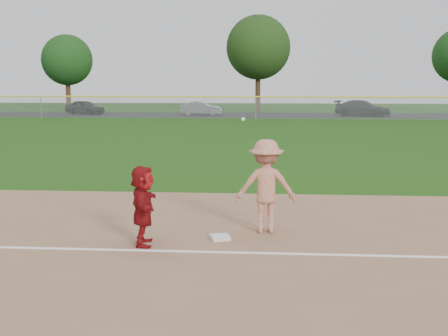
# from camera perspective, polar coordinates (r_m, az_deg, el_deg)

# --- Properties ---
(ground) EXTENTS (160.00, 160.00, 0.00)m
(ground) POSITION_cam_1_polar(r_m,az_deg,el_deg) (11.58, -0.56, -7.49)
(ground) COLOR #1B460D
(ground) RESTS_ON ground
(foul_line) EXTENTS (60.00, 0.10, 0.01)m
(foul_line) POSITION_cam_1_polar(r_m,az_deg,el_deg) (10.81, -0.92, -8.53)
(foul_line) COLOR white
(foul_line) RESTS_ON infield_dirt
(parking_asphalt) EXTENTS (120.00, 10.00, 0.01)m
(parking_asphalt) POSITION_cam_1_polar(r_m,az_deg,el_deg) (57.19, 3.35, 5.39)
(parking_asphalt) COLOR black
(parking_asphalt) RESTS_ON ground
(first_base) EXTENTS (0.46, 0.46, 0.08)m
(first_base) POSITION_cam_1_polar(r_m,az_deg,el_deg) (11.66, -0.40, -7.07)
(first_base) COLOR silver
(first_base) RESTS_ON infield_dirt
(base_runner) EXTENTS (0.71, 1.54, 1.60)m
(base_runner) POSITION_cam_1_polar(r_m,az_deg,el_deg) (11.22, -8.23, -3.80)
(base_runner) COLOR maroon
(base_runner) RESTS_ON infield_dirt
(car_left) EXTENTS (4.65, 3.36, 1.47)m
(car_left) POSITION_cam_1_polar(r_m,az_deg,el_deg) (60.30, -13.95, 6.02)
(car_left) COLOR black
(car_left) RESTS_ON parking_asphalt
(car_mid) EXTENTS (4.28, 1.81, 1.37)m
(car_mid) POSITION_cam_1_polar(r_m,az_deg,el_deg) (57.07, -2.35, 6.09)
(car_mid) COLOR #5A5D62
(car_mid) RESTS_ON parking_asphalt
(car_right) EXTENTS (5.78, 3.88, 1.55)m
(car_right) POSITION_cam_1_polar(r_m,az_deg,el_deg) (56.87, 13.91, 5.92)
(car_right) COLOR black
(car_right) RESTS_ON parking_asphalt
(first_base_play) EXTENTS (1.34, 0.82, 2.49)m
(first_base_play) POSITION_cam_1_polar(r_m,az_deg,el_deg) (12.07, 4.28, -1.85)
(first_base_play) COLOR #A3A4A6
(first_base_play) RESTS_ON infield_dirt
(outfield_fence) EXTENTS (110.00, 0.12, 110.00)m
(outfield_fence) POSITION_cam_1_polar(r_m,az_deg,el_deg) (51.11, 3.26, 7.20)
(outfield_fence) COLOR #999EA0
(outfield_fence) RESTS_ON ground
(tree_1) EXTENTS (5.80, 5.80, 8.75)m
(tree_1) POSITION_cam_1_polar(r_m,az_deg,el_deg) (68.12, -15.66, 10.51)
(tree_1) COLOR #3C2416
(tree_1) RESTS_ON ground
(tree_2) EXTENTS (7.00, 7.00, 10.58)m
(tree_2) POSITION_cam_1_polar(r_m,az_deg,el_deg) (62.71, 3.50, 12.12)
(tree_2) COLOR #372314
(tree_2) RESTS_ON ground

